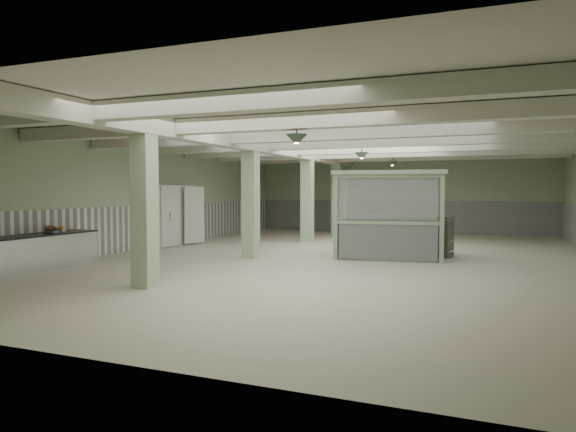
% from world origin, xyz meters
% --- Properties ---
extents(floor, '(20.00, 20.00, 0.00)m').
position_xyz_m(floor, '(0.00, 0.00, 0.00)').
color(floor, beige).
rests_on(floor, ground).
extents(ceiling, '(14.00, 20.00, 0.02)m').
position_xyz_m(ceiling, '(0.00, 0.00, 3.60)').
color(ceiling, beige).
rests_on(ceiling, wall_back).
extents(wall_back, '(14.00, 0.02, 3.60)m').
position_xyz_m(wall_back, '(0.00, 10.00, 1.80)').
color(wall_back, '#96A584').
rests_on(wall_back, floor).
extents(wall_front, '(14.00, 0.02, 3.60)m').
position_xyz_m(wall_front, '(0.00, -10.00, 1.80)').
color(wall_front, '#96A584').
rests_on(wall_front, floor).
extents(wall_left, '(0.02, 20.00, 3.60)m').
position_xyz_m(wall_left, '(-7.00, 0.00, 1.80)').
color(wall_left, '#96A584').
rests_on(wall_left, floor).
extents(wainscot_left, '(0.05, 19.90, 1.50)m').
position_xyz_m(wainscot_left, '(-6.97, 0.00, 0.75)').
color(wainscot_left, white).
rests_on(wainscot_left, floor).
extents(wainscot_back, '(13.90, 0.05, 1.50)m').
position_xyz_m(wainscot_back, '(0.00, 9.97, 0.75)').
color(wainscot_back, white).
rests_on(wainscot_back, floor).
extents(girder, '(0.45, 19.90, 0.40)m').
position_xyz_m(girder, '(-2.50, 0.00, 3.38)').
color(girder, beige).
rests_on(girder, ceiling).
extents(beam_a, '(13.90, 0.35, 0.32)m').
position_xyz_m(beam_a, '(0.00, -7.50, 3.42)').
color(beam_a, beige).
rests_on(beam_a, ceiling).
extents(beam_b, '(13.90, 0.35, 0.32)m').
position_xyz_m(beam_b, '(0.00, -5.00, 3.42)').
color(beam_b, beige).
rests_on(beam_b, ceiling).
extents(beam_c, '(13.90, 0.35, 0.32)m').
position_xyz_m(beam_c, '(0.00, -2.50, 3.42)').
color(beam_c, beige).
rests_on(beam_c, ceiling).
extents(beam_d, '(13.90, 0.35, 0.32)m').
position_xyz_m(beam_d, '(0.00, 0.00, 3.42)').
color(beam_d, beige).
rests_on(beam_d, ceiling).
extents(beam_e, '(13.90, 0.35, 0.32)m').
position_xyz_m(beam_e, '(0.00, 2.50, 3.42)').
color(beam_e, beige).
rests_on(beam_e, ceiling).
extents(beam_f, '(13.90, 0.35, 0.32)m').
position_xyz_m(beam_f, '(0.00, 5.00, 3.42)').
color(beam_f, beige).
rests_on(beam_f, ceiling).
extents(beam_g, '(13.90, 0.35, 0.32)m').
position_xyz_m(beam_g, '(0.00, 7.50, 3.42)').
color(beam_g, beige).
rests_on(beam_g, ceiling).
extents(column_a, '(0.42, 0.42, 3.60)m').
position_xyz_m(column_a, '(-2.50, -6.00, 1.80)').
color(column_a, '#ADC6A0').
rests_on(column_a, floor).
extents(column_b, '(0.42, 0.42, 3.60)m').
position_xyz_m(column_b, '(-2.50, -1.00, 1.80)').
color(column_b, '#ADC6A0').
rests_on(column_b, floor).
extents(column_c, '(0.42, 0.42, 3.60)m').
position_xyz_m(column_c, '(-2.50, 4.00, 1.80)').
color(column_c, '#ADC6A0').
rests_on(column_c, floor).
extents(column_d, '(0.42, 0.42, 3.60)m').
position_xyz_m(column_d, '(-2.50, 8.00, 1.80)').
color(column_d, '#ADC6A0').
rests_on(column_d, floor).
extents(pendant_front, '(0.44, 0.44, 0.22)m').
position_xyz_m(pendant_front, '(0.50, -5.00, 3.05)').
color(pendant_front, '#334433').
rests_on(pendant_front, ceiling).
extents(pendant_mid, '(0.44, 0.44, 0.22)m').
position_xyz_m(pendant_mid, '(0.50, 0.50, 3.05)').
color(pendant_mid, '#334433').
rests_on(pendant_mid, ceiling).
extents(pendant_back, '(0.44, 0.44, 0.22)m').
position_xyz_m(pendant_back, '(0.50, 5.50, 3.05)').
color(pendant_back, '#334433').
rests_on(pendant_back, ceiling).
extents(veg_colander, '(0.49, 0.49, 0.19)m').
position_xyz_m(veg_colander, '(-6.41, -4.73, 1.00)').
color(veg_colander, '#39393E').
rests_on(veg_colander, prep_counter).
extents(orange_bowl, '(0.28, 0.28, 0.08)m').
position_xyz_m(orange_bowl, '(-6.60, -4.23, 0.94)').
color(orange_bowl, '#B2B2B7').
rests_on(orange_bowl, prep_counter).
extents(walkin_cooler, '(0.92, 2.39, 2.19)m').
position_xyz_m(walkin_cooler, '(-6.62, 0.85, 1.10)').
color(walkin_cooler, silver).
rests_on(walkin_cooler, floor).
extents(guard_booth, '(3.58, 3.16, 2.59)m').
position_xyz_m(guard_booth, '(1.26, 0.97, 1.75)').
color(guard_booth, '#8DAA88').
rests_on(guard_booth, floor).
extents(filing_cabinet, '(0.53, 0.65, 1.24)m').
position_xyz_m(filing_cabinet, '(2.87, 1.28, 0.62)').
color(filing_cabinet, '#5C5E4E').
rests_on(filing_cabinet, floor).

